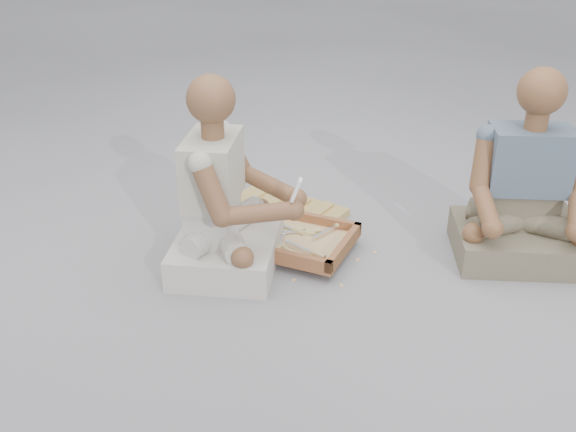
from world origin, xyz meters
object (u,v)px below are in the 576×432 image
at_px(tool_tray, 295,239).
at_px(craftsman, 224,205).
at_px(companion, 524,198).
at_px(carved_panel, 281,212).

distance_m(tool_tray, craftsman, 0.39).
height_order(craftsman, companion, companion).
xyz_separation_m(carved_panel, companion, (1.12, 0.05, 0.26)).
relative_size(carved_panel, craftsman, 0.69).
relative_size(carved_panel, tool_tray, 1.15).
bearing_deg(craftsman, carved_panel, 160.49).
xyz_separation_m(tool_tray, craftsman, (-0.23, -0.21, 0.22)).
distance_m(carved_panel, craftsman, 0.58).
bearing_deg(carved_panel, craftsman, -93.72).
bearing_deg(tool_tray, companion, 21.03).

